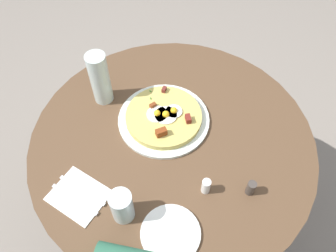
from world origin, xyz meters
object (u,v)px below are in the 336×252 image
Objects in this scene: breakfast_pizza at (164,116)px; water_glass at (122,206)px; pepper_shaker at (251,188)px; water_bottle at (100,79)px; knife at (82,190)px; salt_shaker at (206,186)px; pizza_plate at (164,119)px; dining_table at (172,163)px; fork at (75,199)px; bread_plate at (171,233)px.

water_glass reaches higher than breakfast_pizza.
water_bottle is at bearing -136.67° from pepper_shaker.
water_glass is at bearing 3.97° from knife.
water_glass is 2.02× the size of salt_shaker.
breakfast_pizza is (0.00, 0.00, 0.02)m from pizza_plate.
fork is at bearing -61.80° from dining_table.
knife is at bearing -63.87° from dining_table.
water_bottle reaches higher than pepper_shaker.
bread_plate is 1.48× the size of water_glass.
bread_plate is (0.33, -0.06, 0.18)m from dining_table.
water_bottle is (-0.14, -0.21, 0.10)m from pizza_plate.
pizza_plate is at bearing 174.25° from bread_plate.
knife is 3.04× the size of salt_shaker.
bread_plate reaches higher than dining_table.
salt_shaker is at bearing 16.88° from pizza_plate.
knife is (0.24, -0.30, 0.00)m from pizza_plate.
knife is at bearing -124.87° from bread_plate.
knife is (-0.18, -0.25, 0.00)m from bread_plate.
pizza_plate is at bearing 80.01° from knife.
water_bottle reaches higher than bread_plate.
knife is 1.50× the size of water_glass.
water_bottle reaches higher than knife.
dining_table is 0.38m from bread_plate.
knife is at bearing 90.00° from fork.
water_bottle is (-0.22, -0.23, 0.28)m from dining_table.
pepper_shaker is at bearing 91.64° from water_glass.
bread_plate is at bearing -10.28° from dining_table.
fork is (0.18, -0.34, 0.18)m from dining_table.
pepper_shaker is at bearing 32.20° from knife.
dining_table is 0.37m from pepper_shaker.
pizza_plate is 1.84× the size of knife.
dining_table is 17.86× the size of pepper_shaker.
salt_shaker is at bearing 37.13° from fork.
knife is 0.17m from water_glass.
pizza_plate is 1.86× the size of bread_plate.
bread_plate is at bearing 57.60° from water_glass.
water_glass reaches higher than pepper_shaker.
fork is 1.50× the size of water_glass.
breakfast_pizza reaches higher than bread_plate.
salt_shaker is (-0.12, 0.13, 0.02)m from bread_plate.
breakfast_pizza is 0.38m from knife.
bread_plate is 0.32m from fork.
bread_plate is (0.41, -0.04, -0.00)m from pizza_plate.
pepper_shaker is at bearing 35.39° from fork.
bread_plate is 0.59m from water_bottle.
bread_plate is 0.18m from salt_shaker.
fork is at bearing -118.36° from bread_plate.
breakfast_pizza is 4.62× the size of salt_shaker.
water_glass reaches higher than dining_table.
fork and knife have the same top height.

